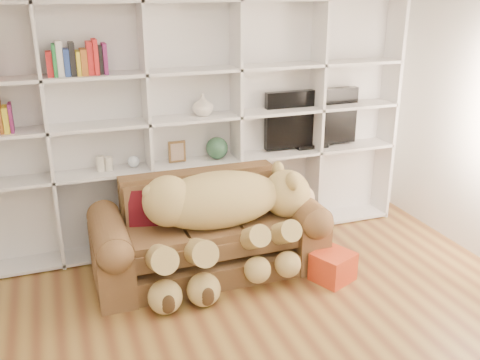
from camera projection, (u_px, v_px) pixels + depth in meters
name	position (u px, v px, depth m)	size (l,w,h in m)	color
wall_back	(187.00, 109.00, 5.26)	(5.00, 0.02, 2.70)	silver
bookshelf	(167.00, 118.00, 5.08)	(4.43, 0.35, 2.40)	silver
sofa	(208.00, 237.00, 4.89)	(2.06, 0.89, 0.87)	brown
teddy_bear	(222.00, 213.00, 4.67)	(1.70, 0.89, 0.99)	tan
throw_pillow	(149.00, 209.00, 4.76)	(0.35, 0.11, 0.35)	#540E11
gift_box	(333.00, 267.00, 4.77)	(0.33, 0.31, 0.26)	red
tv	(312.00, 119.00, 5.61)	(1.04, 0.18, 0.62)	black
picture_frame	(177.00, 152.00, 5.16)	(0.17, 0.03, 0.21)	#51391C
green_vase	(217.00, 148.00, 5.29)	(0.22, 0.22, 0.22)	#2C563B
figurine_tall	(100.00, 164.00, 4.95)	(0.07, 0.07, 0.15)	beige
figurine_short	(109.00, 164.00, 4.97)	(0.08, 0.08, 0.13)	beige
snow_globe	(134.00, 161.00, 5.05)	(0.11, 0.11, 0.11)	silver
shelf_vase	(203.00, 105.00, 5.10)	(0.20, 0.20, 0.21)	beige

